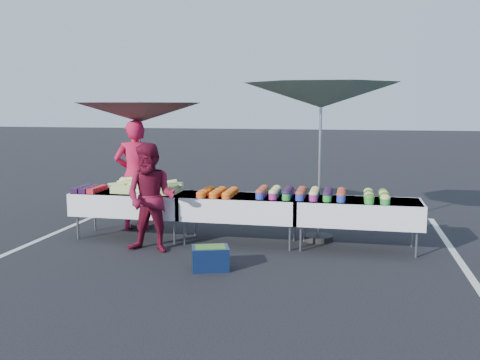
% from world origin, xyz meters
% --- Properties ---
extents(ground, '(80.00, 80.00, 0.00)m').
position_xyz_m(ground, '(0.00, 0.00, 0.00)').
color(ground, black).
extents(stripe_left, '(0.10, 5.00, 0.00)m').
position_xyz_m(stripe_left, '(-3.20, 0.00, 0.00)').
color(stripe_left, silver).
rests_on(stripe_left, ground).
extents(stripe_right, '(0.10, 5.00, 0.00)m').
position_xyz_m(stripe_right, '(3.20, 0.00, 0.00)').
color(stripe_right, silver).
rests_on(stripe_right, ground).
extents(table_left, '(1.86, 0.81, 0.75)m').
position_xyz_m(table_left, '(-1.80, 0.00, 0.58)').
color(table_left, white).
rests_on(table_left, ground).
extents(table_center, '(1.86, 0.81, 0.75)m').
position_xyz_m(table_center, '(0.00, 0.00, 0.58)').
color(table_center, white).
rests_on(table_center, ground).
extents(table_right, '(1.86, 0.81, 0.75)m').
position_xyz_m(table_right, '(1.80, 0.00, 0.58)').
color(table_right, white).
rests_on(table_right, ground).
extents(berry_punnets, '(0.40, 0.54, 0.08)m').
position_xyz_m(berry_punnets, '(-2.51, -0.06, 0.79)').
color(berry_punnets, black).
rests_on(berry_punnets, table_left).
extents(corn_pile, '(1.16, 0.57, 0.26)m').
position_xyz_m(corn_pile, '(-1.55, 0.04, 0.84)').
color(corn_pile, '#BBE072').
rests_on(corn_pile, table_left).
extents(plastic_bags, '(0.30, 0.25, 0.05)m').
position_xyz_m(plastic_bags, '(-1.50, -0.30, 0.78)').
color(plastic_bags, white).
rests_on(plastic_bags, table_left).
extents(carrot_bowls, '(0.55, 0.69, 0.11)m').
position_xyz_m(carrot_bowls, '(-0.35, -0.01, 0.80)').
color(carrot_bowls, '#E25319').
rests_on(carrot_bowls, table_center).
extents(potato_cups, '(1.34, 0.58, 0.16)m').
position_xyz_m(potato_cups, '(0.95, 0.00, 0.83)').
color(potato_cups, '#2438A9').
rests_on(potato_cups, table_right).
extents(bean_baskets, '(0.36, 0.68, 0.15)m').
position_xyz_m(bean_baskets, '(2.06, -0.01, 0.82)').
color(bean_baskets, green).
rests_on(bean_baskets, table_right).
extents(vendor, '(0.81, 0.68, 1.90)m').
position_xyz_m(vendor, '(-1.96, 0.55, 0.95)').
color(vendor, '#C71640').
rests_on(vendor, ground).
extents(customer, '(0.80, 0.63, 1.61)m').
position_xyz_m(customer, '(-1.18, -0.75, 0.80)').
color(customer, maroon).
rests_on(customer, ground).
extents(umbrella_left, '(2.63, 2.63, 2.22)m').
position_xyz_m(umbrella_left, '(-1.90, 0.68, 2.01)').
color(umbrella_left, black).
rests_on(umbrella_left, ground).
extents(umbrella_right, '(3.24, 3.24, 2.51)m').
position_xyz_m(umbrella_right, '(1.20, 0.40, 2.28)').
color(umbrella_right, black).
rests_on(umbrella_right, ground).
extents(storage_bin, '(0.56, 0.48, 0.31)m').
position_xyz_m(storage_bin, '(-0.10, -1.42, 0.16)').
color(storage_bin, '#0B1738').
rests_on(storage_bin, ground).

